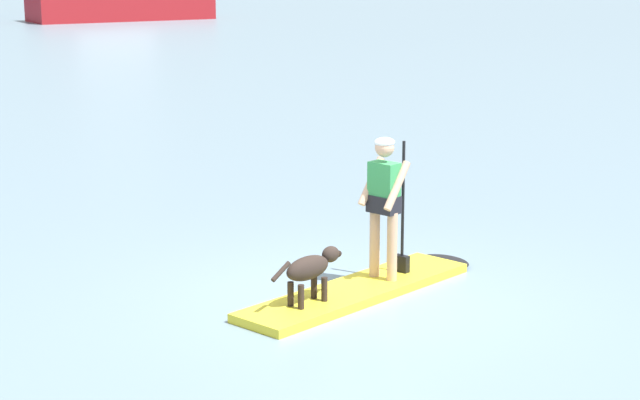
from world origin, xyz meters
The scene contains 4 objects.
ground_plane centered at (0.00, 0.00, 0.00)m, with size 400.00×400.00×0.00m, color slate.
paddleboard centered at (0.21, 0.09, 0.05)m, with size 3.52×2.07×0.10m.
person_paddler centered at (0.45, 0.19, 1.05)m, with size 0.68×0.60×1.65m.
dog centered at (-0.68, -0.29, 0.48)m, with size 1.01×0.50×0.56m.
Camera 1 is at (-5.22, -10.73, 3.85)m, focal length 61.98 mm.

